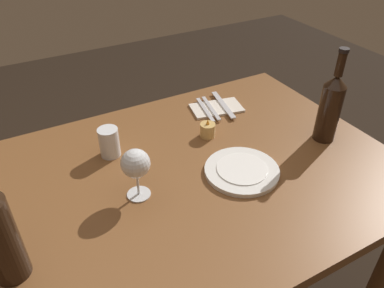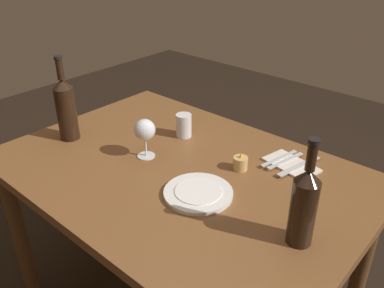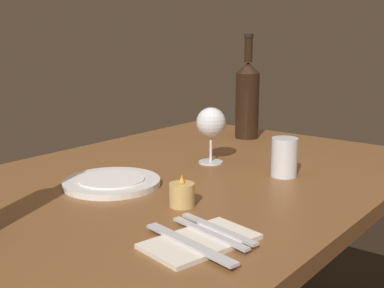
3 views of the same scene
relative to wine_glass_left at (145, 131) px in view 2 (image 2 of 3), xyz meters
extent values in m
cube|color=brown|center=(0.15, 0.02, -0.13)|extent=(1.30, 0.90, 0.04)
cylinder|color=brown|center=(-0.43, -0.36, -0.50)|extent=(0.06, 0.06, 0.70)
cylinder|color=brown|center=(-0.43, 0.40, -0.50)|extent=(0.06, 0.06, 0.70)
cylinder|color=brown|center=(0.73, 0.40, -0.50)|extent=(0.06, 0.06, 0.70)
cylinder|color=white|center=(0.00, 0.00, -0.11)|extent=(0.07, 0.07, 0.00)
cylinder|color=white|center=(0.00, 0.00, -0.07)|extent=(0.01, 0.01, 0.07)
sphere|color=white|center=(0.00, 0.00, 0.00)|extent=(0.08, 0.08, 0.08)
cylinder|color=maroon|center=(0.00, 0.00, 0.00)|extent=(0.06, 0.06, 0.02)
cylinder|color=black|center=(-0.34, -0.10, 0.00)|extent=(0.08, 0.08, 0.21)
cone|color=black|center=(-0.34, -0.10, 0.12)|extent=(0.08, 0.08, 0.03)
cylinder|color=black|center=(-0.34, -0.10, 0.18)|extent=(0.03, 0.03, 0.08)
cylinder|color=black|center=(-0.34, -0.10, 0.23)|extent=(0.03, 0.03, 0.01)
cylinder|color=black|center=(0.65, -0.04, -0.01)|extent=(0.07, 0.07, 0.19)
cone|color=black|center=(0.65, -0.04, 0.10)|extent=(0.07, 0.07, 0.03)
cylinder|color=black|center=(0.65, -0.04, 0.16)|extent=(0.03, 0.03, 0.07)
cylinder|color=black|center=(0.65, -0.04, 0.20)|extent=(0.03, 0.03, 0.01)
cylinder|color=white|center=(-0.01, 0.22, -0.06)|extent=(0.06, 0.06, 0.10)
cylinder|color=silver|center=(-0.01, 0.22, -0.08)|extent=(0.05, 0.05, 0.05)
cylinder|color=#DBB266|center=(0.32, 0.16, -0.08)|extent=(0.05, 0.05, 0.05)
cylinder|color=white|center=(0.32, 0.16, -0.09)|extent=(0.04, 0.04, 0.03)
cone|color=#F99E2D|center=(0.32, 0.16, -0.05)|extent=(0.01, 0.01, 0.02)
cylinder|color=white|center=(0.31, -0.06, -0.10)|extent=(0.22, 0.22, 0.01)
cylinder|color=white|center=(0.31, -0.06, -0.09)|extent=(0.15, 0.15, 0.00)
cube|color=silver|center=(0.44, 0.30, -0.10)|extent=(0.21, 0.15, 0.01)
cube|color=silver|center=(0.41, 0.30, -0.10)|extent=(0.05, 0.18, 0.00)
cube|color=silver|center=(0.39, 0.30, -0.10)|extent=(0.05, 0.18, 0.00)
cube|color=silver|center=(0.47, 0.30, -0.10)|extent=(0.06, 0.21, 0.00)
camera|label=1|loc=(-0.24, -0.75, 0.62)|focal=35.32mm
camera|label=2|loc=(1.00, -0.87, 0.66)|focal=38.06mm
camera|label=3|loc=(1.07, 0.77, 0.24)|focal=47.15mm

